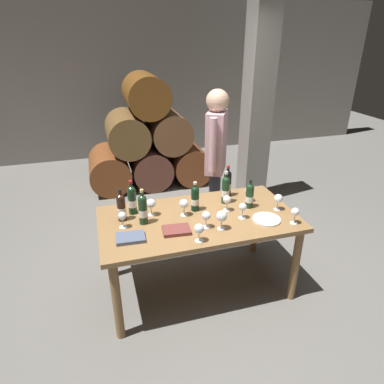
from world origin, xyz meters
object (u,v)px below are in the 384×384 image
Objects in this scene: wine_glass_3 at (249,191)px; wine_glass_9 at (278,199)px; wine_glass_6 at (151,204)px; serving_plate at (267,219)px; wine_bottle_2 at (227,183)px; wine_glass_10 at (206,216)px; dining_table at (198,226)px; wine_glass_1 at (295,213)px; wine_glass_4 at (243,208)px; tasting_notebook at (131,238)px; wine_glass_7 at (222,217)px; wine_glass_5 at (122,217)px; wine_glass_2 at (199,229)px; wine_bottle_5 at (143,209)px; wine_bottle_3 at (226,189)px; wine_bottle_6 at (132,200)px; leather_ledger at (176,230)px; sommelier_presenting at (216,154)px; wine_glass_0 at (184,204)px; wine_bottle_4 at (195,198)px; wine_bottle_1 at (250,195)px; wine_bottle_0 at (121,207)px; wine_glass_8 at (227,200)px.

wine_glass_9 reaches higher than wine_glass_3.
serving_plate is at bearing -21.28° from wine_glass_6.
wine_glass_10 is at bearing -127.36° from wine_bottle_2.
dining_table is 11.78× the size of wine_glass_1.
wine_glass_4 is 0.97m from tasting_notebook.
wine_glass_6 is at bearing 142.47° from wine_glass_7.
wine_glass_5 is at bearing 179.03° from dining_table.
dining_table is 0.46m from wine_glass_6.
wine_glass_2 is at bearing -61.48° from wine_glass_6.
wine_bottle_5 is 0.28m from tasting_notebook.
wine_glass_2 is 0.68m from serving_plate.
wine_bottle_3 reaches higher than wine_glass_9.
wine_bottle_6 reaches higher than wine_bottle_5.
wine_glass_10 is (-0.73, 0.14, 0.00)m from wine_glass_1.
leather_ledger is (0.40, -0.19, -0.09)m from wine_glass_5.
tasting_notebook is 1.15m from serving_plate.
tasting_notebook is at bearing 175.64° from wine_glass_7.
sommelier_presenting is (0.03, 0.43, 0.15)m from wine_bottle_2.
wine_glass_0 reaches higher than wine_glass_4.
wine_glass_1 reaches higher than serving_plate.
wine_bottle_3 is 1.00× the size of wine_bottle_6.
serving_plate is 0.14× the size of sommelier_presenting.
wine_bottle_5 is at bearing -168.40° from wine_bottle_4.
wine_glass_4 is (0.36, -0.12, 0.19)m from dining_table.
wine_bottle_4 reaches higher than wine_glass_4.
wine_glass_3 is 1.20m from wine_glass_5.
wine_bottle_4 is 1.81× the size of wine_glass_9.
wine_bottle_6 is 1.08m from wine_glass_3.
wine_bottle_2 is 0.23m from wine_glass_3.
wine_bottle_2 is 1.01× the size of wine_bottle_6.
wine_bottle_6 reaches higher than wine_glass_4.
wine_glass_9 is 0.25m from serving_plate.
wine_glass_1 is (0.41, -0.52, -0.03)m from wine_bottle_3.
wine_bottle_6 is 0.52m from leather_ledger.
wine_glass_7 reaches higher than wine_glass_3.
wine_bottle_4 is (-0.31, -0.06, -0.01)m from wine_bottle_3.
wine_bottle_1 is 1.84× the size of wine_glass_3.
wine_glass_7 is (-0.38, -0.28, -0.00)m from wine_bottle_1.
wine_bottle_0 is 0.72m from wine_glass_2.
wine_bottle_5 reaches higher than dining_table.
serving_plate is (0.78, -0.04, -0.01)m from leather_ledger.
wine_bottle_2 is 1.31× the size of serving_plate.
wine_bottle_4 is 0.16× the size of sommelier_presenting.
wine_glass_9 is (0.22, -0.12, -0.01)m from wine_bottle_1.
wine_glass_9 reaches higher than wine_glass_1.
wine_bottle_2 is at bearing 43.38° from leather_ledger.
wine_bottle_5 is 0.99× the size of wine_bottle_6.
wine_glass_4 is 0.97× the size of wine_glass_8.
wine_glass_10 is (0.12, 0.17, -0.00)m from wine_glass_2.
wine_glass_9 is at bearing -33.70° from wine_bottle_3.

